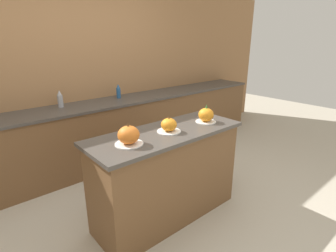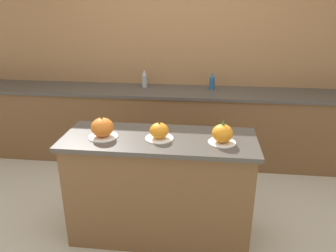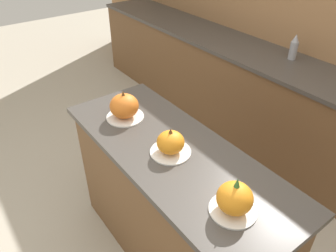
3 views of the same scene
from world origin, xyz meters
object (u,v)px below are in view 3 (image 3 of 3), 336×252
(pumpkin_cake_left, at_px, (124,107))
(pumpkin_cake_right, at_px, (235,199))
(pumpkin_cake_center, at_px, (171,143))
(bottle_tall, at_px, (294,47))

(pumpkin_cake_left, relative_size, pumpkin_cake_right, 1.10)
(pumpkin_cake_center, bearing_deg, pumpkin_cake_right, -2.79)
(pumpkin_cake_right, height_order, bottle_tall, bottle_tall)
(pumpkin_cake_center, relative_size, pumpkin_cake_right, 1.05)
(pumpkin_cake_center, relative_size, bottle_tall, 1.02)
(pumpkin_cake_right, distance_m, bottle_tall, 1.86)
(pumpkin_cake_right, bearing_deg, pumpkin_cake_center, 177.21)
(pumpkin_cake_left, bearing_deg, pumpkin_cake_right, -0.26)
(pumpkin_cake_center, distance_m, pumpkin_cake_right, 0.48)
(pumpkin_cake_left, xyz_separation_m, pumpkin_cake_right, (0.92, -0.00, -0.00))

